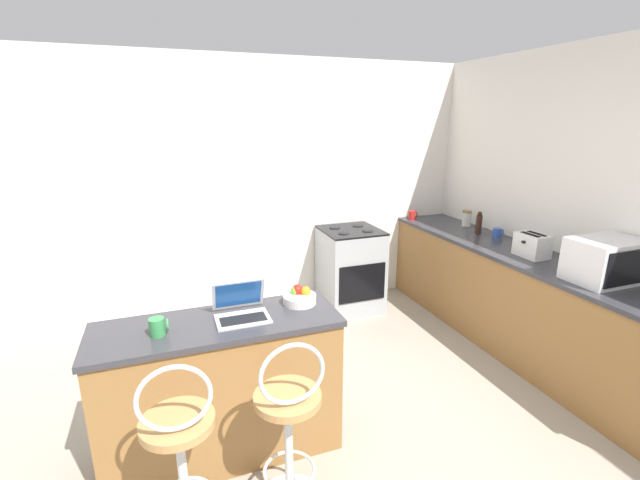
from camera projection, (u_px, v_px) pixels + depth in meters
The scene contains 15 objects.
wall_back at pixel (246, 191), 4.34m from camera, with size 12.00×0.06×2.60m.
breakfast_bar at pixel (223, 389), 2.57m from camera, with size 1.40×0.49×0.89m.
counter_right at pixel (518, 301), 3.80m from camera, with size 0.63×3.22×0.89m.
bar_stool_near at pixel (181, 460), 1.98m from camera, with size 0.40×0.40×1.03m.
bar_stool_far at pixel (289, 433), 2.15m from camera, with size 0.40×0.40×1.03m.
laptop at pixel (241, 308), 2.50m from camera, with size 0.31×0.26×0.21m.
microwave at pixel (607, 260), 3.02m from camera, with size 0.51×0.34×0.31m.
toaster at pixel (532, 245), 3.57m from camera, with size 0.20×0.26×0.20m.
stove_range at pixel (350, 269), 4.60m from camera, with size 0.59×0.61×0.90m.
mug_blue at pixel (497, 233), 4.17m from camera, with size 0.10×0.08×0.09m.
pepper_mill at pixel (479, 223), 4.27m from camera, with size 0.06×0.06×0.23m.
mug_green at pixel (158, 327), 2.28m from camera, with size 0.10×0.08×0.10m.
fruit_bowl at pixel (299, 297), 2.69m from camera, with size 0.21×0.21×0.11m.
mug_red at pixel (412, 215), 4.90m from camera, with size 0.10×0.08×0.10m.
storage_jar at pixel (467, 218), 4.60m from camera, with size 0.10×0.10×0.17m.
Camera 1 is at (-0.78, -1.59, 2.01)m, focal length 24.00 mm.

